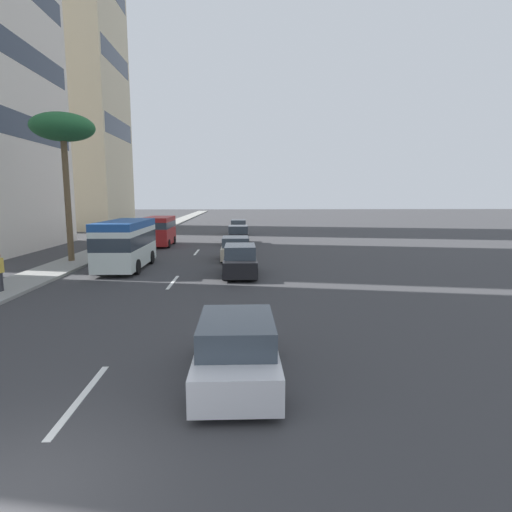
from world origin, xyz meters
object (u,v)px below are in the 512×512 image
(car_fourth, at_px, (237,350))
(palm_tree, at_px, (63,130))
(minibus_lead, at_px, (126,243))
(car_sixth, at_px, (238,227))
(car_seventh, at_px, (236,249))
(car_third, at_px, (238,235))
(van_second, at_px, (159,229))
(pedestrian_by_tree, at_px, (109,237))
(car_fifth, at_px, (240,261))

(car_fourth, xyz_separation_m, palm_tree, (17.44, 10.92, 7.61))
(minibus_lead, distance_m, car_sixth, 23.17)
(car_seventh, bearing_deg, car_third, -0.71)
(van_second, height_order, car_sixth, van_second)
(car_fourth, relative_size, pedestrian_by_tree, 2.48)
(van_second, bearing_deg, car_third, 102.35)
(van_second, height_order, car_seventh, van_second)
(minibus_lead, xyz_separation_m, car_fourth, (-15.10, -6.72, -0.84))
(car_seventh, height_order, pedestrian_by_tree, pedestrian_by_tree)
(palm_tree, bearing_deg, car_sixth, -28.31)
(car_third, xyz_separation_m, pedestrian_by_tree, (-4.30, 10.28, 0.32))
(pedestrian_by_tree, xyz_separation_m, palm_tree, (-6.11, 0.48, 7.25))
(minibus_lead, xyz_separation_m, pedestrian_by_tree, (8.44, 3.72, -0.47))
(car_third, height_order, car_seventh, car_third)
(car_seventh, relative_size, palm_tree, 0.45)
(palm_tree, bearing_deg, minibus_lead, -119.05)
(pedestrian_by_tree, bearing_deg, minibus_lead, -106.03)
(car_fifth, bearing_deg, palm_tree, 67.00)
(minibus_lead, xyz_separation_m, car_third, (12.74, -6.56, -0.79))
(van_second, xyz_separation_m, car_seventh, (-7.99, -6.69, -0.70))
(car_fourth, distance_m, car_fifth, 12.78)
(pedestrian_by_tree, bearing_deg, van_second, -0.88)
(car_third, height_order, car_sixth, car_third)
(car_fourth, bearing_deg, car_seventh, 0.85)
(van_second, relative_size, palm_tree, 0.50)
(car_fourth, height_order, pedestrian_by_tree, pedestrian_by_tree)
(car_fifth, height_order, car_sixth, car_fifth)
(van_second, bearing_deg, car_seventh, 39.97)
(car_third, distance_m, car_sixth, 9.49)
(car_third, relative_size, car_sixth, 0.92)
(car_fifth, bearing_deg, car_seventh, 3.29)
(car_fourth, bearing_deg, pedestrian_by_tree, 23.91)
(minibus_lead, relative_size, car_fourth, 1.47)
(car_fourth, relative_size, car_fifth, 0.99)
(minibus_lead, xyz_separation_m, car_sixth, (22.22, -6.51, -0.80))
(car_fourth, height_order, car_seventh, car_seventh)
(car_fifth, bearing_deg, minibus_lead, 71.06)
(van_second, height_order, car_fourth, van_second)
(minibus_lead, relative_size, car_seventh, 1.52)
(van_second, bearing_deg, car_fourth, 14.81)
(car_sixth, bearing_deg, car_seventh, 179.80)
(car_fourth, bearing_deg, car_third, 0.32)
(pedestrian_by_tree, distance_m, palm_tree, 9.49)
(car_third, xyz_separation_m, palm_tree, (-10.40, 10.77, 7.57))
(palm_tree, bearing_deg, car_seventh, -85.05)
(minibus_lead, xyz_separation_m, palm_tree, (2.33, 4.20, 6.77))
(car_third, height_order, pedestrian_by_tree, pedestrian_by_tree)
(van_second, relative_size, car_sixth, 1.06)
(car_fifth, distance_m, pedestrian_by_tree, 15.03)
(van_second, xyz_separation_m, car_fourth, (-26.35, -6.97, -0.71))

